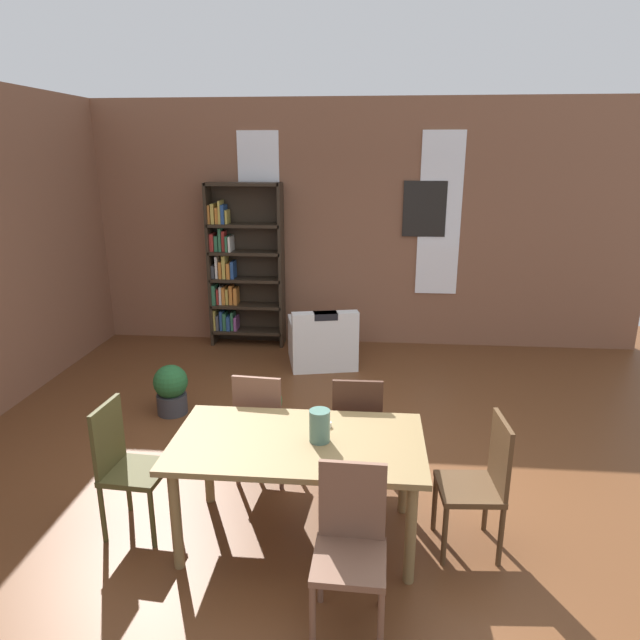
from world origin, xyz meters
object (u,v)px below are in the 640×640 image
object	(u,v)px
dining_table	(298,452)
dining_chair_near_right	(350,543)
dining_chair_far_right	(357,427)
potted_plant_corner	(171,389)
dining_chair_head_right	(481,480)
potted_plant_by_shelf	(266,406)
dining_chair_head_left	(126,463)
bookshelf_tall	(240,267)
armchair_white	(322,343)
dining_chair_far_left	(262,423)
vase_on_table	(320,426)

from	to	relation	value
dining_table	dining_chair_near_right	xyz separation A→B (m)	(0.38, -0.69, -0.15)
dining_chair_far_right	potted_plant_corner	distance (m)	2.24
dining_table	potted_plant_corner	xyz separation A→B (m)	(-1.54, 1.83, -0.40)
dining_chair_head_right	potted_plant_by_shelf	bearing A→B (deg)	138.40
dining_chair_head_left	potted_plant_by_shelf	distance (m)	1.70
bookshelf_tall	potted_plant_corner	xyz separation A→B (m)	(-0.23, -2.27, -0.82)
armchair_white	dining_chair_far_right	bearing A→B (deg)	-79.37
dining_table	armchair_white	xyz separation A→B (m)	(-0.13, 3.39, -0.39)
dining_chair_far_left	bookshelf_tall	xyz separation A→B (m)	(-0.93, 3.40, 0.57)
armchair_white	potted_plant_corner	world-z (taller)	armchair_white
dining_chair_head_left	dining_chair_near_right	xyz separation A→B (m)	(1.59, -0.70, 0.00)
dining_table	dining_chair_far_left	size ratio (longest dim) A/B	1.76
potted_plant_by_shelf	potted_plant_corner	bearing A→B (deg)	163.86
potted_plant_corner	dining_table	bearing A→B (deg)	-49.82
dining_chair_head_right	bookshelf_tall	size ratio (longest dim) A/B	0.43
dining_chair_far_right	potted_plant_by_shelf	xyz separation A→B (m)	(-0.88, 0.84, -0.25)
dining_chair_far_right	armchair_white	xyz separation A→B (m)	(-0.51, 2.70, -0.23)
potted_plant_by_shelf	potted_plant_corner	xyz separation A→B (m)	(-1.04, 0.30, 0.01)
vase_on_table	potted_plant_corner	bearing A→B (deg)	132.80
dining_chair_near_right	bookshelf_tall	world-z (taller)	bookshelf_tall
potted_plant_by_shelf	dining_chair_near_right	bearing A→B (deg)	-68.31
vase_on_table	dining_chair_far_left	world-z (taller)	vase_on_table
dining_chair_near_right	dining_chair_head_right	bearing A→B (deg)	39.93
dining_table	dining_chair_far_right	xyz separation A→B (m)	(0.38, 0.69, -0.15)
armchair_white	potted_plant_corner	xyz separation A→B (m)	(-1.41, -1.56, -0.01)
dining_table	bookshelf_tall	distance (m)	4.32
dining_chair_near_right	dining_chair_far_right	distance (m)	1.38
vase_on_table	armchair_white	xyz separation A→B (m)	(-0.28, 3.39, -0.59)
dining_chair_near_right	potted_plant_corner	distance (m)	3.18
dining_chair_near_right	potted_plant_corner	size ratio (longest dim) A/B	1.83
vase_on_table	dining_chair_head_left	distance (m)	1.40
potted_plant_by_shelf	potted_plant_corner	world-z (taller)	potted_plant_corner
dining_chair_near_right	potted_plant_by_shelf	bearing A→B (deg)	111.69
bookshelf_tall	armchair_white	xyz separation A→B (m)	(1.19, -0.71, -0.81)
dining_chair_far_right	dining_chair_far_left	bearing A→B (deg)	179.98
potted_plant_by_shelf	potted_plant_corner	distance (m)	1.08
dining_chair_near_right	bookshelf_tall	distance (m)	5.11
dining_chair_head_left	dining_chair_far_right	size ratio (longest dim) A/B	1.00
dining_table	dining_chair_far_right	size ratio (longest dim) A/B	1.76
vase_on_table	dining_chair_head_right	bearing A→B (deg)	0.29
dining_chair_far_right	vase_on_table	bearing A→B (deg)	-108.34
armchair_white	dining_chair_near_right	bearing A→B (deg)	-82.91
dining_table	potted_plant_corner	distance (m)	2.42
potted_plant_corner	dining_chair_far_right	bearing A→B (deg)	-30.62
armchair_white	potted_plant_by_shelf	distance (m)	1.90
dining_chair_head_left	dining_chair_near_right	size ratio (longest dim) A/B	1.00
bookshelf_tall	armchair_white	distance (m)	1.60
dining_chair_near_right	dining_chair_head_right	xyz separation A→B (m)	(0.83, 0.70, 0.00)
potted_plant_by_shelf	bookshelf_tall	bearing A→B (deg)	107.52
dining_chair_head_left	dining_chair_near_right	world-z (taller)	same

